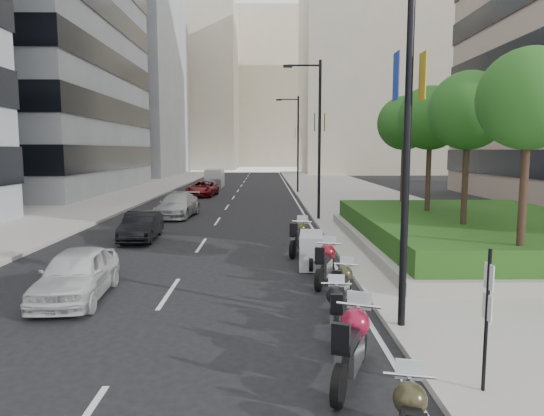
{
  "coord_description": "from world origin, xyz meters",
  "views": [
    {
      "loc": [
        1.25,
        -9.45,
        4.05
      ],
      "look_at": [
        1.49,
        7.66,
        2.0
      ],
      "focal_mm": 32.0,
      "sensor_mm": 36.0,
      "label": 1
    }
  ],
  "objects_px": {
    "car_a": "(77,274)",
    "motorcycle_2": "(336,310)",
    "lamp_post_2": "(296,139)",
    "motorcycle_6": "(299,237)",
    "car_b": "(141,226)",
    "car_c": "(178,205)",
    "motorcycle_5": "(311,250)",
    "delivery_van": "(215,179)",
    "lamp_post_0": "(401,102)",
    "parking_sign": "(487,313)",
    "lamp_post_1": "(317,132)",
    "motorcycle_4": "(325,263)",
    "car_d": "(202,189)",
    "motorcycle_3": "(343,285)",
    "motorcycle_1": "(352,345)"
  },
  "relations": [
    {
      "from": "car_a",
      "to": "motorcycle_2",
      "type": "bearing_deg",
      "value": -25.72
    },
    {
      "from": "lamp_post_2",
      "to": "motorcycle_6",
      "type": "height_order",
      "value": "lamp_post_2"
    },
    {
      "from": "car_b",
      "to": "car_c",
      "type": "relative_size",
      "value": 0.8
    },
    {
      "from": "motorcycle_2",
      "to": "motorcycle_5",
      "type": "xyz_separation_m",
      "value": [
        0.03,
        6.21,
        0.04
      ]
    },
    {
      "from": "lamp_post_2",
      "to": "delivery_van",
      "type": "distance_m",
      "value": 11.98
    },
    {
      "from": "lamp_post_0",
      "to": "car_c",
      "type": "height_order",
      "value": "lamp_post_0"
    },
    {
      "from": "motorcycle_2",
      "to": "motorcycle_6",
      "type": "bearing_deg",
      "value": 9.73
    },
    {
      "from": "motorcycle_5",
      "to": "car_c",
      "type": "height_order",
      "value": "car_c"
    },
    {
      "from": "motorcycle_6",
      "to": "car_b",
      "type": "height_order",
      "value": "car_b"
    },
    {
      "from": "parking_sign",
      "to": "motorcycle_2",
      "type": "distance_m",
      "value": 3.6
    },
    {
      "from": "lamp_post_1",
      "to": "lamp_post_2",
      "type": "height_order",
      "value": "same"
    },
    {
      "from": "motorcycle_2",
      "to": "car_b",
      "type": "relative_size",
      "value": 0.53
    },
    {
      "from": "car_c",
      "to": "motorcycle_6",
      "type": "bearing_deg",
      "value": -53.27
    },
    {
      "from": "motorcycle_4",
      "to": "car_a",
      "type": "bearing_deg",
      "value": 121.12
    },
    {
      "from": "lamp_post_0",
      "to": "motorcycle_2",
      "type": "bearing_deg",
      "value": -173.82
    },
    {
      "from": "lamp_post_1",
      "to": "delivery_van",
      "type": "height_order",
      "value": "lamp_post_1"
    },
    {
      "from": "lamp_post_1",
      "to": "parking_sign",
      "type": "xyz_separation_m",
      "value": [
        0.66,
        -20.0,
        -3.61
      ]
    },
    {
      "from": "parking_sign",
      "to": "delivery_van",
      "type": "xyz_separation_m",
      "value": [
        -9.09,
        45.42,
        -0.54
      ]
    },
    {
      "from": "lamp_post_0",
      "to": "car_c",
      "type": "bearing_deg",
      "value": 113.55
    },
    {
      "from": "lamp_post_2",
      "to": "motorcycle_4",
      "type": "bearing_deg",
      "value": -91.96
    },
    {
      "from": "motorcycle_6",
      "to": "car_b",
      "type": "bearing_deg",
      "value": 84.49
    },
    {
      "from": "motorcycle_5",
      "to": "motorcycle_2",
      "type": "bearing_deg",
      "value": -174.9
    },
    {
      "from": "lamp_post_1",
      "to": "parking_sign",
      "type": "relative_size",
      "value": 3.6
    },
    {
      "from": "motorcycle_4",
      "to": "lamp_post_2",
      "type": "bearing_deg",
      "value": 17.18
    },
    {
      "from": "motorcycle_6",
      "to": "lamp_post_1",
      "type": "bearing_deg",
      "value": 7.38
    },
    {
      "from": "delivery_van",
      "to": "motorcycle_4",
      "type": "bearing_deg",
      "value": -79.23
    },
    {
      "from": "car_b",
      "to": "delivery_van",
      "type": "height_order",
      "value": "delivery_van"
    },
    {
      "from": "car_a",
      "to": "car_b",
      "type": "bearing_deg",
      "value": 88.88
    },
    {
      "from": "lamp_post_2",
      "to": "delivery_van",
      "type": "xyz_separation_m",
      "value": [
        -8.44,
        7.42,
        -4.15
      ]
    },
    {
      "from": "motorcycle_6",
      "to": "car_c",
      "type": "height_order",
      "value": "car_c"
    },
    {
      "from": "motorcycle_5",
      "to": "motorcycle_6",
      "type": "xyz_separation_m",
      "value": [
        -0.28,
        2.22,
        0.06
      ]
    },
    {
      "from": "lamp_post_2",
      "to": "car_d",
      "type": "relative_size",
      "value": 1.87
    },
    {
      "from": "lamp_post_2",
      "to": "motorcycle_3",
      "type": "relative_size",
      "value": 4.65
    },
    {
      "from": "lamp_post_2",
      "to": "car_c",
      "type": "bearing_deg",
      "value": -117.06
    },
    {
      "from": "car_d",
      "to": "lamp_post_0",
      "type": "bearing_deg",
      "value": -70.78
    },
    {
      "from": "lamp_post_0",
      "to": "delivery_van",
      "type": "bearing_deg",
      "value": 101.25
    },
    {
      "from": "lamp_post_1",
      "to": "motorcycle_5",
      "type": "distance_m",
      "value": 11.88
    },
    {
      "from": "lamp_post_2",
      "to": "motorcycle_5",
      "type": "xyz_separation_m",
      "value": [
        -1.3,
        -28.93,
        -4.48
      ]
    },
    {
      "from": "motorcycle_1",
      "to": "delivery_van",
      "type": "relative_size",
      "value": 0.5
    },
    {
      "from": "lamp_post_2",
      "to": "motorcycle_5",
      "type": "distance_m",
      "value": 29.3
    },
    {
      "from": "motorcycle_3",
      "to": "motorcycle_5",
      "type": "height_order",
      "value": "motorcycle_5"
    },
    {
      "from": "motorcycle_2",
      "to": "car_a",
      "type": "height_order",
      "value": "car_a"
    },
    {
      "from": "car_a",
      "to": "car_b",
      "type": "distance_m",
      "value": 8.76
    },
    {
      "from": "motorcycle_1",
      "to": "car_c",
      "type": "height_order",
      "value": "car_c"
    },
    {
      "from": "motorcycle_1",
      "to": "lamp_post_0",
      "type": "bearing_deg",
      "value": -8.72
    },
    {
      "from": "lamp_post_1",
      "to": "car_d",
      "type": "xyz_separation_m",
      "value": [
        -8.44,
        15.17,
        -4.4
      ]
    },
    {
      "from": "motorcycle_5",
      "to": "delivery_van",
      "type": "xyz_separation_m",
      "value": [
        -7.14,
        36.35,
        0.33
      ]
    },
    {
      "from": "parking_sign",
      "to": "lamp_post_1",
      "type": "bearing_deg",
      "value": 91.88
    },
    {
      "from": "car_b",
      "to": "car_d",
      "type": "height_order",
      "value": "car_d"
    },
    {
      "from": "motorcycle_5",
      "to": "car_b",
      "type": "bearing_deg",
      "value": 59.68
    }
  ]
}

